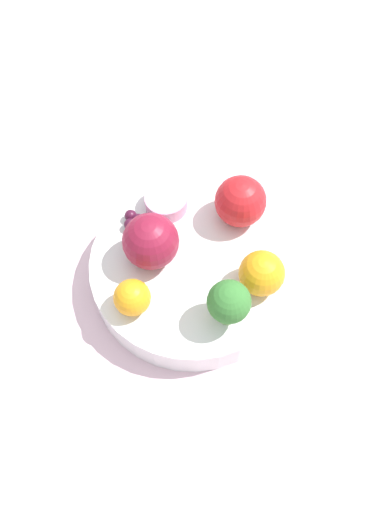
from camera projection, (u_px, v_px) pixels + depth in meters
name	position (u px, v px, depth m)	size (l,w,h in m)	color
ground_plane	(192.00, 285.00, 0.62)	(6.00, 6.00, 0.00)	gray
table_surface	(192.00, 281.00, 0.61)	(1.20, 1.20, 0.02)	silver
bowl	(192.00, 269.00, 0.58)	(0.23, 0.23, 0.04)	white
broccoli	(229.00, 303.00, 0.50)	(0.05, 0.05, 0.06)	#8CB76B
apple_red	(151.00, 241.00, 0.54)	(0.06, 0.06, 0.06)	maroon
apple_green	(240.00, 201.00, 0.57)	(0.06, 0.06, 0.06)	red
orange_front	(262.00, 273.00, 0.53)	(0.05, 0.05, 0.05)	orange
orange_back	(132.00, 298.00, 0.52)	(0.04, 0.04, 0.04)	orange
grape_cluster	(133.00, 220.00, 0.58)	(0.02, 0.03, 0.01)	#47142D
small_cup	(166.00, 202.00, 0.59)	(0.05, 0.05, 0.02)	#EA9EC6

